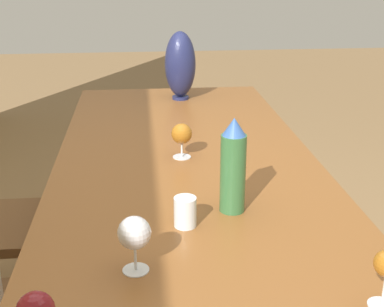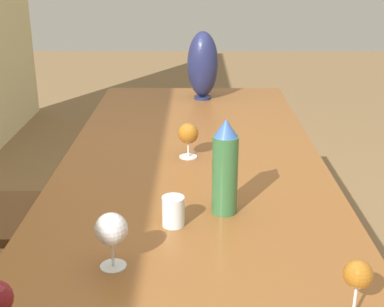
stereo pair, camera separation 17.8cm
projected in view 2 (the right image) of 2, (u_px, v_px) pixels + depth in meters
name	position (u px, v px, depth m)	size (l,w,h in m)	color
dining_table	(192.00, 195.00, 1.87)	(2.62, 0.98, 0.76)	brown
water_bottle	(225.00, 168.00, 1.55)	(0.08, 0.08, 0.29)	#336638
water_tumbler	(173.00, 211.00, 1.51)	(0.06, 0.06, 0.09)	silver
vase	(203.00, 65.00, 2.78)	(0.16, 0.16, 0.36)	#1E234C
wine_glass_0	(111.00, 230.00, 1.29)	(0.08, 0.08, 0.14)	silver
wine_glass_3	(358.00, 277.00, 1.10)	(0.06, 0.06, 0.14)	silver
wine_glass_5	(188.00, 134.00, 2.00)	(0.08, 0.08, 0.13)	silver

